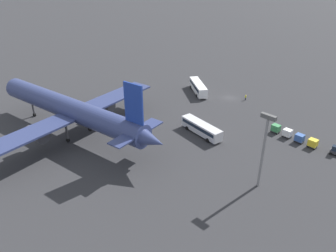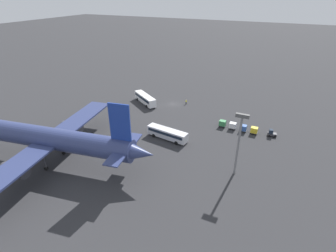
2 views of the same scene
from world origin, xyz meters
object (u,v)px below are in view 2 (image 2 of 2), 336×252
shuttle_bus_near (145,98)px  shuttle_bus_far (167,133)px  airplane (44,138)px  cargo_cart_blue (243,128)px  worker_person (186,102)px  baggage_tug (272,133)px  cargo_cart_yellow (254,130)px  cargo_cart_green (223,123)px  cargo_cart_white (233,125)px

shuttle_bus_near → shuttle_bus_far: size_ratio=0.95×
airplane → cargo_cart_blue: airplane is taller
worker_person → cargo_cart_blue: bearing=151.8°
shuttle_bus_near → shuttle_bus_far: 27.37m
baggage_tug → cargo_cart_yellow: bearing=-3.0°
shuttle_bus_far → baggage_tug: bearing=-144.3°
cargo_cart_yellow → shuttle_bus_far: bearing=31.7°
shuttle_bus_far → baggage_tug: size_ratio=4.78×
shuttle_bus_near → cargo_cart_green: (-30.80, 6.25, -0.76)m
shuttle_bus_far → cargo_cart_white: (-15.44, -13.71, -0.62)m
shuttle_bus_near → worker_person: size_ratio=6.81×
shuttle_bus_far → cargo_cart_yellow: size_ratio=6.03×
airplane → cargo_cart_white: (-37.20, -35.85, -5.43)m
cargo_cart_yellow → cargo_cart_green: size_ratio=1.00×
shuttle_bus_near → worker_person: (-14.04, -5.71, -1.08)m
baggage_tug → shuttle_bus_near: bearing=-18.2°
shuttle_bus_near → cargo_cart_blue: size_ratio=5.75×
shuttle_bus_near → cargo_cart_green: 31.43m
worker_person → shuttle_bus_near: bearing=22.1°
cargo_cart_white → cargo_cart_green: size_ratio=1.00×
cargo_cart_yellow → cargo_cart_blue: (3.18, -0.02, 0.00)m
cargo_cart_yellow → airplane: bearing=39.3°
baggage_tug → cargo_cart_green: bearing=-9.8°
cargo_cart_blue → shuttle_bus_near: bearing=-10.2°
airplane → cargo_cart_white: airplane is taller
shuttle_bus_far → cargo_cart_yellow: 25.62m
shuttle_bus_far → cargo_cart_blue: bearing=-136.3°
shuttle_bus_near → cargo_cart_blue: shuttle_bus_near is taller
shuttle_bus_near → baggage_tug: shuttle_bus_near is taller
shuttle_bus_near → cargo_cart_yellow: bearing=-155.2°
airplane → worker_person: size_ratio=31.81×
shuttle_bus_far → worker_person: shuttle_bus_far is taller
cargo_cart_yellow → cargo_cart_green: (9.53, -0.44, 0.00)m
shuttle_bus_far → cargo_cart_white: size_ratio=6.03×
shuttle_bus_near → worker_person: shuttle_bus_near is taller
worker_person → cargo_cart_blue: 26.22m
cargo_cart_green → cargo_cart_yellow: bearing=177.4°
worker_person → cargo_cart_white: size_ratio=0.84×
shuttle_bus_far → baggage_tug: 30.14m
worker_person → cargo_cart_blue: size_ratio=0.84×
cargo_cart_white → cargo_cart_yellow: bearing=177.7°
baggage_tug → shuttle_bus_far: bearing=17.3°
shuttle_bus_near → baggage_tug: bearing=-153.4°
shuttle_bus_far → cargo_cart_green: shuttle_bus_far is taller
baggage_tug → worker_person: size_ratio=1.49×
worker_person → cargo_cart_white: bearing=148.7°
cargo_cart_white → cargo_cart_green: (3.18, -0.18, 0.00)m
airplane → cargo_cart_yellow: airplane is taller
shuttle_bus_far → shuttle_bus_near: bearing=-39.6°
airplane → cargo_cart_white: bearing=-145.2°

